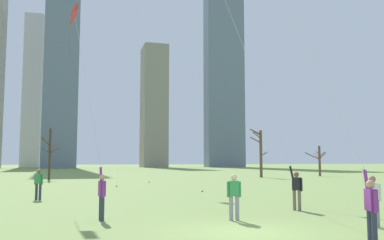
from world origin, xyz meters
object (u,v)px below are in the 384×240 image
at_px(kite_flyer_foreground_right_yellow, 275,132).
at_px(bare_tree_center, 319,160).
at_px(bystander_strolling_midfield, 234,195).
at_px(kite_flyer_midfield_left_white, 324,85).
at_px(bystander_watching_nearby, 39,183).
at_px(bare_tree_far_right_edge, 260,151).
at_px(bare_tree_left_of_center, 50,153).
at_px(kite_flyer_midfield_right_red, 93,133).
at_px(kite_flyer_midfield_center_teal, 329,115).

xyz_separation_m(kite_flyer_foreground_right_yellow, bare_tree_center, (22.97, 32.82, -1.15)).
bearing_deg(kite_flyer_foreground_right_yellow, bystander_strolling_midfield, -138.75).
relative_size(kite_flyer_midfield_left_white, bystander_watching_nearby, 13.50).
bearing_deg(bystander_watching_nearby, bystander_strolling_midfield, -53.87).
bearing_deg(kite_flyer_foreground_right_yellow, bare_tree_far_right_edge, 66.30).
xyz_separation_m(kite_flyer_foreground_right_yellow, bare_tree_far_right_edge, (13.75, 31.32, -0.11)).
relative_size(kite_flyer_midfield_left_white, bare_tree_left_of_center, 3.94).
bearing_deg(kite_flyer_midfield_right_red, bystander_strolling_midfield, -34.64).
height_order(kite_flyer_midfield_center_teal, bystander_watching_nearby, kite_flyer_midfield_center_teal).
distance_m(kite_flyer_foreground_right_yellow, bare_tree_left_of_center, 33.08).
bearing_deg(bystander_watching_nearby, bare_tree_center, 37.30).
height_order(bystander_strolling_midfield, bare_tree_left_of_center, bare_tree_left_of_center).
bearing_deg(kite_flyer_midfield_left_white, kite_flyer_midfield_center_teal, -117.35).
distance_m(kite_flyer_foreground_right_yellow, kite_flyer_midfield_left_white, 4.79).
xyz_separation_m(bare_tree_far_right_edge, bare_tree_left_of_center, (-24.89, -0.18, -0.30)).
xyz_separation_m(kite_flyer_midfield_center_teal, bare_tree_far_right_edge, (14.88, 37.11, -0.24)).
bearing_deg(kite_flyer_midfield_left_white, bare_tree_far_right_edge, 68.35).
height_order(kite_flyer_midfield_left_white, bare_tree_center, kite_flyer_midfield_left_white).
bearing_deg(kite_flyer_midfield_center_teal, kite_flyer_midfield_left_white, 62.65).
height_order(bystander_strolling_midfield, bystander_watching_nearby, same).
bearing_deg(kite_flyer_midfield_right_red, bare_tree_center, 46.24).
bearing_deg(bare_tree_far_right_edge, bystander_strolling_midfield, -116.21).
relative_size(bystander_watching_nearby, bare_tree_far_right_edge, 0.27).
relative_size(kite_flyer_midfield_right_red, bystander_strolling_midfield, 6.92).
bearing_deg(bare_tree_far_right_edge, bare_tree_center, 9.24).
distance_m(bare_tree_far_right_edge, bare_tree_center, 9.40).
distance_m(kite_flyer_midfield_left_white, bare_tree_far_right_edge, 38.67).
distance_m(bystander_strolling_midfield, bystander_watching_nearby, 12.46).
height_order(kite_flyer_foreground_right_yellow, bystander_watching_nearby, kite_flyer_foreground_right_yellow).
relative_size(bystander_strolling_midfield, bare_tree_left_of_center, 0.29).
distance_m(kite_flyer_midfield_center_teal, bare_tree_far_right_edge, 39.99).
distance_m(kite_flyer_midfield_right_red, bare_tree_center, 44.42).
relative_size(bare_tree_left_of_center, bare_tree_center, 1.38).
distance_m(kite_flyer_midfield_center_teal, kite_flyer_midfield_right_red, 9.31).
xyz_separation_m(bystander_strolling_midfield, bystander_watching_nearby, (-7.35, 10.07, 0.00)).
relative_size(bystander_strolling_midfield, bystander_watching_nearby, 1.00).
bearing_deg(bystander_watching_nearby, kite_flyer_midfield_center_teal, -55.41).
bearing_deg(bystander_strolling_midfield, bystander_watching_nearby, 126.13).
bearing_deg(bystander_strolling_midfield, bare_tree_left_of_center, 103.67).
relative_size(bystander_strolling_midfield, bare_tree_far_right_edge, 0.27).
xyz_separation_m(kite_flyer_midfield_left_white, bare_tree_center, (23.47, 37.42, -2.42)).
height_order(kite_flyer_midfield_center_teal, bare_tree_center, kite_flyer_midfield_center_teal).
bearing_deg(bare_tree_far_right_edge, bystander_watching_nearby, -135.25).
xyz_separation_m(kite_flyer_midfield_center_teal, kite_flyer_midfield_right_red, (-6.62, 6.54, -0.25)).
bearing_deg(kite_flyer_midfield_center_teal, bare_tree_center, 58.04).
bearing_deg(bystander_strolling_midfield, kite_flyer_foreground_right_yellow, 41.25).
bearing_deg(bystander_watching_nearby, kite_flyer_midfield_right_red, -69.38).
distance_m(bystander_strolling_midfield, bare_tree_far_right_edge, 37.85).
bearing_deg(bare_tree_far_right_edge, kite_flyer_midfield_right_red, -125.12).
relative_size(bare_tree_far_right_edge, bare_tree_center, 1.51).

